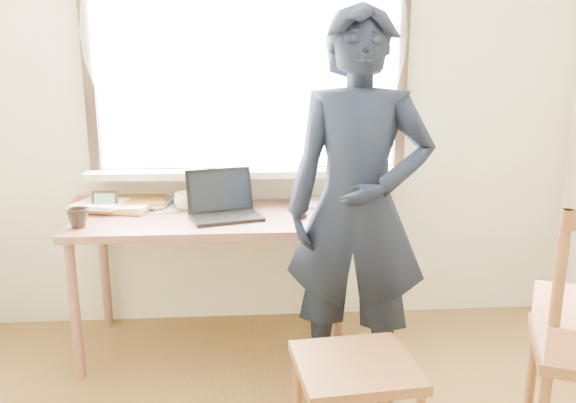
{
  "coord_description": "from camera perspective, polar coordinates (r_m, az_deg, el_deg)",
  "views": [
    {
      "loc": [
        -0.21,
        -1.29,
        1.51
      ],
      "look_at": [
        -0.05,
        0.95,
        0.98
      ],
      "focal_mm": 35.0,
      "sensor_mm": 36.0,
      "label": 1
    }
  ],
  "objects": [
    {
      "name": "desk",
      "position": [
        3.04,
        -7.87,
        -2.81
      ],
      "size": [
        1.4,
        0.7,
        0.75
      ],
      "color": "brown",
      "rests_on": "ground"
    },
    {
      "name": "laptop",
      "position": [
        2.97,
        -6.59,
        -0.45
      ],
      "size": [
        0.42,
        0.38,
        0.24
      ],
      "color": "black",
      "rests_on": "desk"
    },
    {
      "name": "mug_dark",
      "position": [
        2.93,
        -20.56,
        -1.59
      ],
      "size": [
        0.14,
        0.14,
        0.1
      ],
      "primitive_type": "imported",
      "rotation": [
        0.0,
        0.0,
        -0.53
      ],
      "color": "black",
      "rests_on": "desk"
    },
    {
      "name": "mug_white",
      "position": [
        3.15,
        -10.38,
        0.03
      ],
      "size": [
        0.15,
        0.15,
        0.1
      ],
      "primitive_type": "imported",
      "rotation": [
        0.0,
        0.0,
        0.31
      ],
      "color": "white",
      "rests_on": "desk"
    },
    {
      "name": "work_chair",
      "position": [
        2.23,
        6.81,
        -17.42
      ],
      "size": [
        0.48,
        0.46,
        0.45
      ],
      "color": "brown",
      "rests_on": "ground"
    },
    {
      "name": "picture_frame",
      "position": [
        3.19,
        -18.08,
        -0.12
      ],
      "size": [
        0.14,
        0.02,
        0.11
      ],
      "color": "black",
      "rests_on": "desk"
    },
    {
      "name": "person",
      "position": [
        2.55,
        7.1,
        -0.8
      ],
      "size": [
        0.74,
        0.58,
        1.79
      ],
      "primitive_type": "imported",
      "rotation": [
        0.0,
        0.0,
        -0.26
      ],
      "color": "black",
      "rests_on": "ground"
    },
    {
      "name": "room_shell",
      "position": [
        1.51,
        3.38,
        17.98
      ],
      "size": [
        3.52,
        4.02,
        2.61
      ],
      "color": "beige",
      "rests_on": "ground"
    },
    {
      "name": "book_a",
      "position": [
        3.32,
        -14.94,
        -0.17
      ],
      "size": [
        0.23,
        0.28,
        0.02
      ],
      "primitive_type": "imported",
      "rotation": [
        0.0,
        0.0,
        -0.22
      ],
      "color": "white",
      "rests_on": "desk"
    },
    {
      "name": "book_b",
      "position": [
        3.23,
        0.51,
        -0.12
      ],
      "size": [
        0.2,
        0.27,
        0.02
      ],
      "primitive_type": "imported",
      "rotation": [
        0.0,
        0.0,
        -0.01
      ],
      "color": "white",
      "rests_on": "desk"
    },
    {
      "name": "desk_clutter",
      "position": [
        3.26,
        -14.26,
        -0.15
      ],
      "size": [
        0.71,
        0.5,
        0.05
      ],
      "color": "white",
      "rests_on": "desk"
    },
    {
      "name": "mouse",
      "position": [
        2.93,
        1.2,
        -1.42
      ],
      "size": [
        0.08,
        0.06,
        0.03
      ],
      "primitive_type": "ellipsoid",
      "color": "black",
      "rests_on": "desk"
    }
  ]
}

